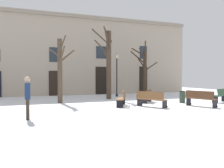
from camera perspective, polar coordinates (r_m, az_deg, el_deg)
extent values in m
plane|color=white|center=(15.44, 2.85, -4.93)|extent=(37.87, 37.87, 0.00)
cube|color=tan|center=(24.88, -7.30, 6.37)|extent=(23.67, 0.40, 7.56)
cube|color=gray|center=(25.16, -7.18, 14.46)|extent=(23.67, 0.30, 0.24)
cube|color=black|center=(24.08, -12.47, 0.17)|extent=(1.04, 0.08, 2.25)
cube|color=#262D38|center=(24.14, -12.52, 6.31)|extent=(0.93, 0.06, 1.32)
cube|color=black|center=(25.28, -2.33, 0.77)|extent=(1.19, 0.08, 2.67)
cube|color=#262D38|center=(25.37, -2.34, 6.94)|extent=(1.07, 0.06, 1.18)
cube|color=black|center=(27.25, 6.87, 0.93)|extent=(0.90, 0.08, 2.76)
cube|color=#262D38|center=(27.35, 6.89, 6.88)|extent=(0.81, 0.06, 1.31)
cylinder|color=#4C3D2D|center=(17.62, -11.36, 2.82)|extent=(0.32, 0.32, 4.26)
cylinder|color=#4C3D2D|center=(18.38, -10.76, 8.84)|extent=(0.76, 1.26, 1.32)
cylinder|color=#4C3D2D|center=(17.01, -10.91, 6.12)|extent=(0.12, 1.40, 1.14)
cylinder|color=#4C3D2D|center=(17.28, -9.91, 6.00)|extent=(0.84, 1.05, 0.82)
cylinder|color=#4C3D2D|center=(18.09, -12.50, 6.66)|extent=(0.62, 1.02, 0.66)
cylinder|color=#4C3D2D|center=(17.16, -11.45, 7.96)|extent=(0.35, 1.14, 0.72)
cylinder|color=#4C3D2D|center=(17.16, -11.21, 6.67)|extent=(0.22, 1.11, 0.87)
cylinder|color=#423326|center=(20.14, -0.71, 4.18)|extent=(0.38, 0.38, 5.27)
cylinder|color=#423326|center=(20.54, -1.28, 6.23)|extent=(0.23, 0.89, 0.67)
cylinder|color=#423326|center=(20.37, -2.57, 10.34)|extent=(1.29, 0.63, 1.27)
cylinder|color=#423326|center=(20.84, -0.53, 9.00)|extent=(0.67, 1.08, 0.65)
cylinder|color=#423326|center=(19.76, -0.46, 8.32)|extent=(0.36, 1.07, 0.81)
cylinder|color=#423326|center=(19.95, -1.09, 9.70)|extent=(0.67, 0.73, 1.31)
cylinder|color=#423326|center=(20.50, -2.28, 8.01)|extent=(0.96, 1.01, 1.30)
cylinder|color=#423326|center=(20.12, -1.26, 11.21)|extent=(0.69, 0.50, 0.91)
cylinder|color=#382B1E|center=(24.10, 7.23, 2.37)|extent=(0.32, 0.32, 4.07)
cylinder|color=#382B1E|center=(24.31, 8.57, 3.85)|extent=(1.25, 0.35, 0.87)
cylinder|color=#382B1E|center=(24.45, 7.40, 5.32)|extent=(0.58, 0.62, 0.93)
cylinder|color=#382B1E|center=(24.52, 6.49, 4.52)|extent=(0.27, 1.09, 0.99)
cylinder|color=#382B1E|center=(23.67, 7.30, 7.55)|extent=(0.64, 1.08, 1.45)
cylinder|color=#382B1E|center=(24.11, 5.70, 5.82)|extent=(1.29, 0.70, 1.22)
cylinder|color=#382B1E|center=(24.41, 5.78, 6.98)|extent=(0.98, 1.08, 0.86)
cylinder|color=#382B1E|center=(23.83, 6.63, 6.64)|extent=(0.88, 0.45, 0.99)
cylinder|color=black|center=(22.56, 1.06, 1.43)|extent=(0.10, 0.10, 3.30)
cylinder|color=black|center=(22.63, 1.06, -2.50)|extent=(0.22, 0.22, 0.20)
cube|color=beige|center=(22.62, 1.06, 6.08)|extent=(0.24, 0.24, 0.36)
cone|color=black|center=(22.64, 1.06, 6.53)|extent=(0.30, 0.30, 0.14)
cylinder|color=#2D3D2D|center=(17.99, 15.17, -2.80)|extent=(0.38, 0.38, 0.76)
torus|color=black|center=(17.96, 15.19, -1.54)|extent=(0.41, 0.41, 0.04)
cube|color=#2D4C33|center=(19.14, 22.60, -2.34)|extent=(1.63, 0.97, 0.05)
cube|color=#2D4C33|center=(19.05, 23.14, -1.60)|extent=(1.52, 0.69, 0.42)
cube|color=black|center=(19.83, 23.43, -2.88)|extent=(0.19, 0.38, 0.47)
torus|color=black|center=(19.90, 22.99, -3.31)|extent=(0.17, 0.09, 0.17)
cube|color=black|center=(18.49, 21.69, -3.20)|extent=(0.19, 0.38, 0.47)
torus|color=black|center=(18.57, 21.22, -3.65)|extent=(0.17, 0.09, 0.17)
cube|color=brown|center=(15.55, 1.97, -3.24)|extent=(1.26, 1.79, 0.05)
cube|color=brown|center=(15.52, 2.68, -2.31)|extent=(1.01, 1.66, 0.43)
cube|color=black|center=(16.42, 2.20, -3.74)|extent=(0.36, 0.24, 0.44)
torus|color=black|center=(16.45, 1.64, -4.23)|extent=(0.11, 0.16, 0.17)
cube|color=black|center=(14.73, 1.71, -4.39)|extent=(0.36, 0.24, 0.44)
torus|color=black|center=(14.76, 1.08, -4.93)|extent=(0.11, 0.16, 0.17)
cube|color=#51331E|center=(17.90, 7.50, -2.61)|extent=(1.46, 1.57, 0.05)
cube|color=#51331E|center=(17.84, 8.18, -1.87)|extent=(1.20, 1.34, 0.39)
cube|color=black|center=(18.68, 7.95, -3.09)|extent=(0.36, 0.33, 0.43)
torus|color=black|center=(18.73, 7.39, -3.49)|extent=(0.13, 0.15, 0.17)
cube|color=black|center=(17.16, 7.00, -3.53)|extent=(0.36, 0.33, 0.43)
torus|color=black|center=(17.21, 6.39, -3.96)|extent=(0.13, 0.15, 0.17)
cube|color=#51331E|center=(16.13, 18.99, -3.05)|extent=(0.94, 1.88, 0.05)
cube|color=#51331E|center=(15.94, 18.62, -2.19)|extent=(0.61, 1.79, 0.43)
cube|color=black|center=(15.72, 21.64, -4.07)|extent=(0.40, 0.17, 0.47)
torus|color=black|center=(15.89, 21.94, -4.58)|extent=(0.08, 0.17, 0.17)
cube|color=black|center=(16.62, 16.47, -3.70)|extent=(0.40, 0.17, 0.47)
torus|color=black|center=(16.78, 16.79, -4.19)|extent=(0.08, 0.17, 0.17)
cube|color=brown|center=(15.26, 8.70, -3.37)|extent=(1.21, 1.87, 0.05)
cube|color=brown|center=(15.06, 8.25, -2.47)|extent=(0.87, 1.72, 0.43)
cube|color=black|center=(14.82, 11.49, -4.40)|extent=(0.41, 0.23, 0.44)
torus|color=black|center=(15.00, 11.85, -4.86)|extent=(0.10, 0.17, 0.17)
cube|color=black|center=(15.77, 6.06, -3.99)|extent=(0.41, 0.23, 0.44)
torus|color=black|center=(15.93, 6.46, -4.44)|extent=(0.10, 0.17, 0.17)
cylinder|color=#2D271E|center=(11.27, -18.02, -5.36)|extent=(0.14, 0.14, 0.86)
cylinder|color=#2D271E|center=(11.45, -18.01, -5.25)|extent=(0.14, 0.14, 0.86)
cube|color=navy|center=(11.29, -18.05, -1.48)|extent=(0.25, 0.40, 0.66)
sphere|color=tan|center=(11.28, -18.08, 0.94)|extent=(0.24, 0.24, 0.24)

